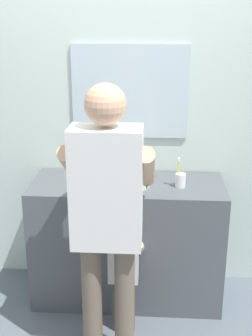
{
  "coord_description": "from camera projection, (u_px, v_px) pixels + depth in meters",
  "views": [
    {
      "loc": [
        0.18,
        -2.6,
        2.02
      ],
      "look_at": [
        0.0,
        0.15,
        1.06
      ],
      "focal_mm": 47.81,
      "sensor_mm": 36.0,
      "label": 1
    }
  ],
  "objects": [
    {
      "name": "vanity_cabinet",
      "position": [
        127.0,
        241.0,
        3.26
      ],
      "size": [
        1.35,
        0.54,
        0.9
      ],
      "primitive_type": "cube",
      "color": "#4C5156",
      "rests_on": "ground"
    },
    {
      "name": "toothbrush_cup",
      "position": [
        180.0,
        180.0,
        3.04
      ],
      "size": [
        0.07,
        0.07,
        0.21
      ],
      "color": "silver",
      "rests_on": "vanity_cabinet"
    },
    {
      "name": "adult_parent",
      "position": [
        107.0,
        205.0,
        2.48
      ],
      "size": [
        0.52,
        0.55,
        1.69
      ],
      "color": "#6B5B4C",
      "rests_on": "ground"
    },
    {
      "name": "soap_bottle",
      "position": [
        80.0,
        170.0,
        3.17
      ],
      "size": [
        0.06,
        0.06,
        0.17
      ],
      "color": "gold",
      "rests_on": "vanity_cabinet"
    },
    {
      "name": "child_toddler",
      "position": [
        123.0,
        264.0,
        2.86
      ],
      "size": [
        0.26,
        0.26,
        0.83
      ],
      "color": "#47474C",
      "rests_on": "ground"
    },
    {
      "name": "faucet",
      "position": [
        129.0,
        164.0,
        3.25
      ],
      "size": [
        0.18,
        0.14,
        0.18
      ],
      "color": "#B7BABF",
      "rests_on": "vanity_cabinet"
    },
    {
      "name": "ground_plane",
      "position": [
        125.0,
        318.0,
        3.12
      ],
      "size": [
        14.0,
        14.0,
        0.0
      ],
      "primitive_type": "plane",
      "color": "slate"
    },
    {
      "name": "sink_basin",
      "position": [
        127.0,
        177.0,
        3.07
      ],
      "size": [
        0.32,
        0.32,
        0.11
      ],
      "color": "silver",
      "rests_on": "vanity_cabinet"
    },
    {
      "name": "back_wall",
      "position": [
        130.0,
        110.0,
        3.26
      ],
      "size": [
        4.4,
        0.1,
        2.7
      ],
      "color": "silver",
      "rests_on": "ground"
    }
  ]
}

